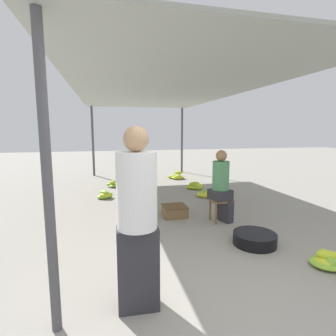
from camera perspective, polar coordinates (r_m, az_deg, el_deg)
ground_plane at (r=2.79m, az=18.74°, el=-28.90°), size 40.00×40.00×0.00m
canopy_post_front_left at (r=2.24m, az=-24.75°, el=-2.76°), size 0.08×0.08×2.54m
canopy_post_back_left at (r=10.00m, az=-16.04°, el=5.61°), size 0.08×0.08×2.54m
canopy_post_back_right at (r=10.42m, az=3.05°, el=6.01°), size 0.08×0.08×2.54m
canopy_tarp at (r=6.26m, az=-1.84°, el=16.38°), size 3.80×8.23×0.04m
vendor_foreground at (r=2.41m, az=-6.71°, el=-10.70°), size 0.39×0.38×1.70m
stool at (r=4.93m, az=11.24°, el=-7.60°), size 0.34×0.34×0.42m
vendor_seated at (r=4.85m, az=11.58°, el=-3.61°), size 0.42×0.42×1.32m
basin_black at (r=4.18m, az=18.34°, el=-14.41°), size 0.62×0.62×0.18m
banana_pile_left_0 at (r=6.66m, az=-13.46°, el=-5.77°), size 0.40×0.32×0.20m
banana_pile_left_1 at (r=7.90m, az=-11.11°, el=-3.59°), size 0.56×0.32×0.20m
banana_pile_right_0 at (r=3.93m, az=31.77°, el=-16.88°), size 0.44×0.52×0.20m
banana_pile_right_1 at (r=9.05m, az=1.97°, el=-1.87°), size 0.57×0.44×0.26m
banana_pile_right_2 at (r=7.54m, az=5.90°, el=-4.02°), size 0.50×0.50×0.21m
banana_pile_right_3 at (r=6.74m, az=8.81°, el=-5.65°), size 0.60×0.57×0.17m
crate_near at (r=5.18m, az=1.44°, el=-9.31°), size 0.46×0.46×0.21m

